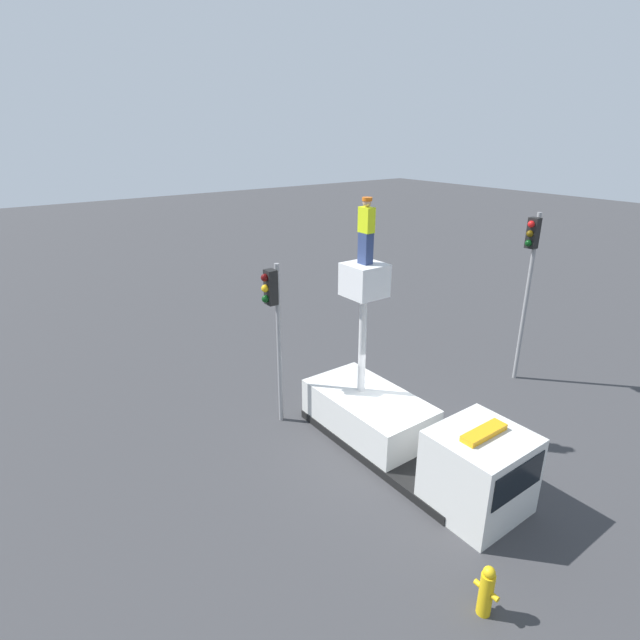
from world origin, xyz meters
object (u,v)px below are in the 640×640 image
object	(u,v)px
worker	(366,231)
fire_hydrant	(486,591)
traffic_light_across	(529,266)
bucket_truck	(406,431)
traffic_light_pole	(274,314)
traffic_cone_rear	(330,381)

from	to	relation	value
worker	fire_hydrant	distance (m)	8.49
worker	fire_hydrant	bearing A→B (deg)	-19.59
traffic_light_across	fire_hydrant	size ratio (longest dim) A/B	5.37
bucket_truck	worker	distance (m)	5.46
worker	fire_hydrant	world-z (taller)	worker
traffic_light_pole	traffic_light_across	distance (m)	8.84
bucket_truck	traffic_light_across	size ratio (longest dim) A/B	1.13
traffic_light_across	traffic_cone_rear	world-z (taller)	traffic_light_across
traffic_light_pole	fire_hydrant	distance (m)	8.49
worker	traffic_cone_rear	bearing A→B (deg)	163.08
worker	traffic_light_pole	bearing A→B (deg)	-135.00
traffic_cone_rear	bucket_truck	bearing A→B (deg)	-9.86
bucket_truck	worker	bearing A→B (deg)	180.00
bucket_truck	traffic_light_pole	distance (m)	4.91
worker	traffic_light_across	bearing A→B (deg)	82.78
worker	traffic_light_pole	world-z (taller)	worker
traffic_light_pole	fire_hydrant	size ratio (longest dim) A/B	4.50
bucket_truck	fire_hydrant	distance (m)	4.76
worker	traffic_light_pole	size ratio (longest dim) A/B	0.35
bucket_truck	traffic_light_across	bearing A→B (deg)	99.09
traffic_cone_rear	traffic_light_across	bearing A→B (deg)	60.10
traffic_cone_rear	fire_hydrant	bearing A→B (deg)	-18.82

